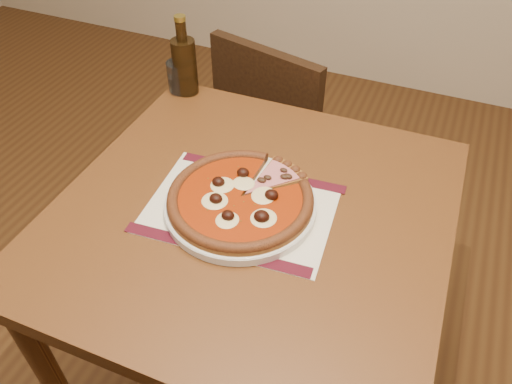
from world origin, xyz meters
TOP-DOWN VIEW (x-y plane):
  - table at (0.36, 1.05)m, footprint 0.81×0.81m
  - chair_far at (0.19, 1.69)m, footprint 0.47×0.47m
  - placemat at (0.34, 1.04)m, footprint 0.40×0.30m
  - plate at (0.34, 1.04)m, footprint 0.31×0.31m
  - pizza at (0.34, 1.04)m, footprint 0.30×0.30m
  - ham_slice at (0.39, 1.13)m, footprint 0.10×0.14m
  - water_glass at (-0.01, 1.41)m, footprint 0.08×0.08m
  - bottle at (0.01, 1.41)m, footprint 0.06×0.06m

SIDE VIEW (x-z plane):
  - chair_far at x=0.19m, z-range 0.06..0.88m
  - table at x=0.36m, z-range 0.27..1.02m
  - placemat at x=0.34m, z-range 0.75..0.75m
  - plate at x=0.34m, z-range 0.75..0.77m
  - ham_slice at x=0.39m, z-range 0.77..0.79m
  - pizza at x=0.34m, z-range 0.76..0.80m
  - water_glass at x=-0.01m, z-range 0.75..0.83m
  - bottle at x=0.01m, z-range 0.73..0.94m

